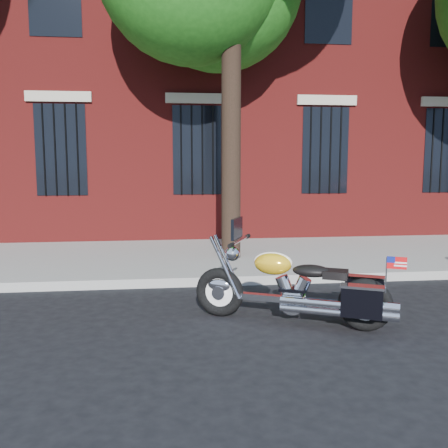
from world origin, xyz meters
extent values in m
plane|color=black|center=(0.00, 0.00, 0.00)|extent=(120.00, 120.00, 0.00)
cube|color=gray|center=(0.00, 1.38, 0.07)|extent=(40.00, 0.16, 0.15)
cube|color=gray|center=(0.00, 3.26, 0.07)|extent=(40.00, 3.60, 0.15)
cube|color=maroon|center=(0.00, 10.06, 6.00)|extent=(26.00, 10.00, 12.00)
cube|color=black|center=(0.00, 5.11, 2.20)|extent=(1.10, 0.14, 2.00)
cube|color=#B2A893|center=(0.00, 5.08, 3.35)|extent=(1.40, 0.20, 0.22)
cylinder|color=black|center=(0.00, 5.03, 2.20)|extent=(0.04, 0.04, 2.00)
cylinder|color=black|center=(0.50, 2.90, 2.50)|extent=(0.36, 0.36, 5.00)
torus|color=black|center=(-0.05, -0.21, 0.32)|extent=(0.63, 0.39, 0.63)
torus|color=black|center=(1.58, -0.97, 0.32)|extent=(0.63, 0.39, 0.63)
cylinder|color=white|center=(-0.05, -0.21, 0.32)|extent=(0.45, 0.25, 0.47)
cylinder|color=white|center=(1.58, -0.97, 0.32)|extent=(0.45, 0.25, 0.47)
ellipsoid|color=white|center=(-0.05, -0.21, 0.42)|extent=(0.35, 0.25, 0.18)
ellipsoid|color=yellow|center=(1.58, -0.97, 0.43)|extent=(0.36, 0.26, 0.18)
cube|color=white|center=(0.76, -0.59, 0.30)|extent=(1.32, 0.68, 0.08)
cylinder|color=white|center=(0.81, -0.61, 0.28)|extent=(0.35, 0.28, 0.30)
cylinder|color=white|center=(1.16, -0.96, 0.29)|extent=(1.11, 0.57, 0.08)
ellipsoid|color=yellow|center=(0.58, -0.50, 0.74)|extent=(0.54, 0.44, 0.27)
ellipsoid|color=black|center=(1.00, -0.70, 0.68)|extent=(0.53, 0.44, 0.15)
cube|color=black|center=(1.65, -0.73, 0.42)|extent=(0.47, 0.33, 0.36)
cube|color=black|center=(1.45, -1.18, 0.42)|extent=(0.47, 0.33, 0.36)
cylinder|color=white|center=(0.19, -0.32, 1.00)|extent=(0.34, 0.68, 0.03)
sphere|color=white|center=(0.10, -0.28, 0.83)|extent=(0.25, 0.25, 0.19)
cube|color=black|center=(0.16, -0.31, 1.15)|extent=(0.19, 0.36, 0.26)
cube|color=red|center=(1.75, -1.36, 0.90)|extent=(0.19, 0.10, 0.13)
camera|label=1|loc=(-0.71, -6.37, 2.01)|focal=40.00mm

